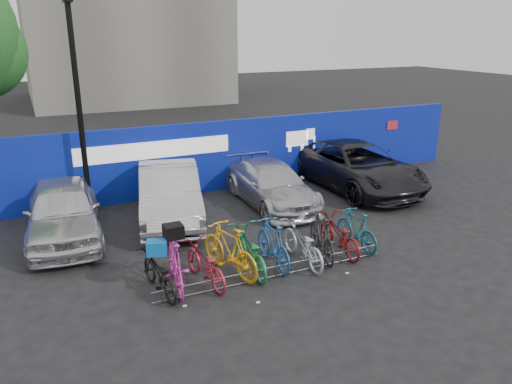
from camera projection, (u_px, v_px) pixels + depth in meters
ground at (263, 267)px, 11.71m from camera, size 100.00×100.00×0.00m
hoarding at (185, 159)px, 16.51m from camera, size 22.00×0.18×2.40m
lamppost at (79, 105)px, 14.06m from camera, size 0.25×0.50×6.11m
bike_rack at (275, 271)px, 11.14m from camera, size 5.60×0.03×0.30m
car_0 at (63, 211)px, 13.11m from camera, size 2.18×4.67×1.55m
car_1 at (169, 193)px, 14.46m from camera, size 2.71×5.02×1.57m
car_2 at (271, 184)px, 15.74m from camera, size 1.98×4.56×1.31m
car_3 at (356, 166)px, 17.30m from camera, size 2.65×5.69×1.58m
bike_0 at (159, 274)px, 10.41m from camera, size 0.81×1.78×0.90m
bike_1 at (175, 263)px, 10.60m from camera, size 0.80×1.99×1.16m
bike_2 at (205, 264)px, 10.82m from camera, size 0.85×1.83×0.93m
bike_3 at (230, 250)px, 11.21m from camera, size 1.04×2.05×1.19m
bike_4 at (250, 251)px, 11.34m from camera, size 0.81×1.99×1.03m
bike_5 at (273, 244)px, 11.64m from camera, size 0.61×1.85×1.10m
bike_6 at (302, 244)px, 11.75m from camera, size 0.71×1.91×1.00m
bike_7 at (322, 236)px, 12.07m from camera, size 0.97×1.91×1.11m
bike_8 at (339, 235)px, 12.32m from camera, size 0.69×1.83×0.95m
bike_9 at (357, 229)px, 12.61m from camera, size 0.50×1.66×0.99m
cargo_crate at (157, 247)px, 10.23m from camera, size 0.49×0.42×0.29m
cargo_topcase at (173, 231)px, 10.37m from camera, size 0.40×0.35×0.29m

